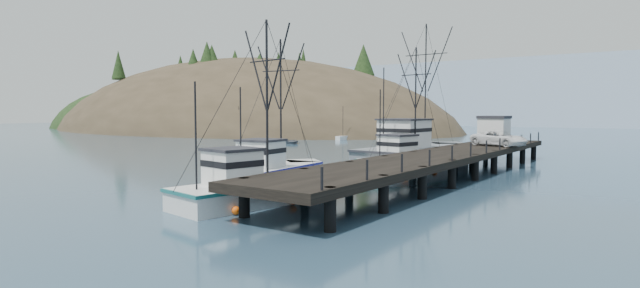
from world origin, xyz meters
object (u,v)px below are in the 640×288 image
(pier, at_px, (443,157))
(work_vessel, at_px, (416,152))
(pickup_truck, at_px, (499,138))
(pier_shed, at_px, (494,128))
(trawler_far, at_px, (408,161))
(motorboat, at_px, (291,144))
(trawler_mid, at_px, (274,171))
(trawler_near, at_px, (254,190))

(pier, distance_m, work_vessel, 9.78)
(pickup_truck, bearing_deg, pier_shed, 37.66)
(pier, distance_m, trawler_far, 5.44)
(work_vessel, distance_m, pickup_truck, 7.87)
(motorboat, bearing_deg, pier, -81.62)
(pier, height_order, trawler_far, trawler_far)
(motorboat, bearing_deg, trawler_far, -81.84)
(pier, height_order, trawler_mid, trawler_mid)
(work_vessel, height_order, pier_shed, work_vessel)
(pier, xyz_separation_m, trawler_mid, (-9.57, -9.55, -0.87))
(trawler_mid, distance_m, pickup_truck, 22.86)
(pier_shed, bearing_deg, work_vessel, -114.66)
(pier, relative_size, motorboat, 9.31)
(pickup_truck, xyz_separation_m, motorboat, (-37.25, 15.27, -2.73))
(trawler_near, distance_m, pickup_truck, 28.11)
(pier, bearing_deg, trawler_mid, -135.06)
(work_vessel, relative_size, motorboat, 3.73)
(trawler_near, bearing_deg, trawler_far, 89.30)
(pier, relative_size, work_vessel, 2.50)
(trawler_mid, relative_size, trawler_far, 0.99)
(trawler_far, relative_size, motorboat, 2.41)
(pier, xyz_separation_m, trawler_near, (-4.69, -16.99, -0.87))
(work_vessel, bearing_deg, motorboat, 149.30)
(trawler_near, bearing_deg, trawler_mid, 123.21)
(pier, bearing_deg, pier_shed, 93.66)
(trawler_mid, relative_size, work_vessel, 0.64)
(trawler_mid, height_order, pickup_truck, trawler_mid)
(work_vessel, height_order, pickup_truck, work_vessel)
(trawler_mid, xyz_separation_m, pier_shed, (8.42, 27.55, 2.60))
(pier_shed, bearing_deg, trawler_near, -95.78)
(trawler_near, distance_m, motorboat, 52.75)
(trawler_mid, distance_m, motorboat, 43.87)
(work_vessel, bearing_deg, pier_shed, 65.34)
(trawler_near, height_order, trawler_far, trawler_far)
(work_vessel, bearing_deg, trawler_mid, -102.19)
(trawler_near, xyz_separation_m, trawler_mid, (-4.87, 7.44, -0.00))
(trawler_mid, xyz_separation_m, pickup_truck, (11.07, 19.91, 1.92))
(trawler_mid, distance_m, trawler_far, 13.56)
(trawler_mid, relative_size, motorboat, 2.38)
(work_vessel, xyz_separation_m, motorboat, (-29.95, 17.78, -1.23))
(pier_shed, height_order, motorboat, pier_shed)
(pickup_truck, distance_m, motorboat, 40.36)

